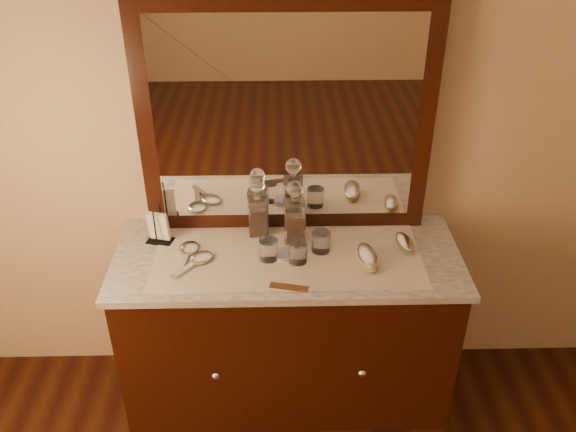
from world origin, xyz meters
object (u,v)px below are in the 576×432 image
(mirror_frame, at_px, (286,119))
(decanter_right, at_px, (295,218))
(dresser_cabinet, at_px, (287,333))
(hand_mirror_outer, at_px, (188,251))
(napkin_rack, at_px, (159,228))
(brush_near, at_px, (368,258))
(brush_far, at_px, (404,243))
(pin_dish, at_px, (284,255))
(decanter_left, at_px, (258,212))
(hand_mirror_inner, at_px, (198,260))
(comb, at_px, (289,287))

(mirror_frame, xyz_separation_m, decanter_right, (0.03, -0.14, -0.39))
(dresser_cabinet, bearing_deg, mirror_frame, 90.00)
(hand_mirror_outer, bearing_deg, mirror_frame, 28.78)
(mirror_frame, xyz_separation_m, napkin_rack, (-0.54, -0.14, -0.43))
(dresser_cabinet, relative_size, brush_near, 7.56)
(brush_near, height_order, brush_far, brush_near)
(pin_dish, bearing_deg, napkin_rack, 166.47)
(brush_far, bearing_deg, brush_near, -147.50)
(decanter_left, xyz_separation_m, brush_far, (0.62, -0.13, -0.08))
(brush_near, bearing_deg, decanter_right, 149.07)
(brush_far, height_order, hand_mirror_inner, brush_far)
(napkin_rack, xyz_separation_m, hand_mirror_inner, (0.18, -0.16, -0.05))
(brush_near, bearing_deg, napkin_rack, 168.34)
(mirror_frame, bearing_deg, comb, -89.89)
(decanter_left, bearing_deg, pin_dish, -59.13)
(mirror_frame, bearing_deg, pin_dish, -93.27)
(decanter_left, xyz_separation_m, brush_near, (0.45, -0.23, -0.08))
(decanter_left, relative_size, brush_far, 1.81)
(pin_dish, distance_m, hand_mirror_outer, 0.40)
(dresser_cabinet, height_order, comb, comb)
(pin_dish, height_order, decanter_left, decanter_left)
(napkin_rack, bearing_deg, decanter_right, -0.47)
(dresser_cabinet, relative_size, hand_mirror_inner, 6.80)
(comb, distance_m, hand_mirror_outer, 0.48)
(dresser_cabinet, height_order, mirror_frame, mirror_frame)
(dresser_cabinet, relative_size, comb, 9.32)
(comb, height_order, decanter_left, decanter_left)
(dresser_cabinet, relative_size, brush_far, 9.38)
(pin_dish, xyz_separation_m, hand_mirror_inner, (-0.35, -0.03, 0.00))
(brush_far, bearing_deg, comb, -151.70)
(mirror_frame, xyz_separation_m, comb, (0.00, -0.47, -0.49))
(pin_dish, xyz_separation_m, brush_near, (0.34, -0.05, 0.02))
(pin_dish, distance_m, brush_far, 0.51)
(napkin_rack, height_order, brush_far, napkin_rack)
(decanter_left, bearing_deg, napkin_rack, -172.47)
(dresser_cabinet, relative_size, decanter_right, 4.89)
(decanter_left, height_order, brush_far, decanter_left)
(brush_near, relative_size, hand_mirror_inner, 0.90)
(comb, distance_m, hand_mirror_inner, 0.41)
(decanter_left, bearing_deg, decanter_right, -20.98)
(mirror_frame, height_order, hand_mirror_outer, mirror_frame)
(napkin_rack, bearing_deg, brush_far, -3.86)
(napkin_rack, xyz_separation_m, brush_near, (0.87, -0.18, -0.04))
(pin_dish, height_order, napkin_rack, napkin_rack)
(napkin_rack, distance_m, hand_mirror_inner, 0.24)
(comb, xyz_separation_m, napkin_rack, (-0.54, 0.33, 0.06))
(decanter_left, bearing_deg, comb, -72.26)
(pin_dish, distance_m, hand_mirror_inner, 0.35)
(dresser_cabinet, xyz_separation_m, brush_near, (0.32, -0.07, 0.47))
(dresser_cabinet, bearing_deg, brush_near, -12.08)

